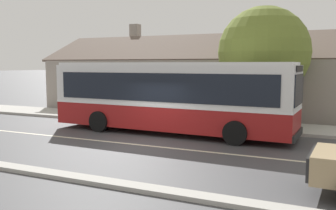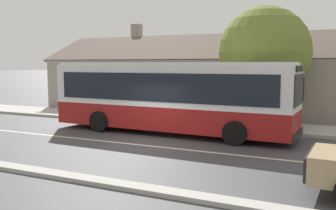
{
  "view_description": "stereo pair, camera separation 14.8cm",
  "coord_description": "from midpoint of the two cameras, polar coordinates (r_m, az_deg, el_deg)",
  "views": [
    {
      "loc": [
        7.25,
        -12.94,
        3.23
      ],
      "look_at": [
        0.13,
        2.47,
        1.38
      ],
      "focal_mm": 40.0,
      "sensor_mm": 36.0,
      "label": 1
    },
    {
      "loc": [
        7.38,
        -12.88,
        3.23
      ],
      "look_at": [
        0.13,
        2.47,
        1.38
      ],
      "focal_mm": 40.0,
      "sensor_mm": 36.0,
      "label": 2
    }
  ],
  "objects": [
    {
      "name": "curb_near",
      "position": [
        11.41,
        -16.16,
        -10.17
      ],
      "size": [
        60.0,
        0.5,
        0.12
      ],
      "primitive_type": "cube",
      "color": "#ADAAA3",
      "rests_on": "ground"
    },
    {
      "name": "bench_by_building",
      "position": [
        23.03,
        -10.13,
        -0.48
      ],
      "size": [
        1.88,
        0.51,
        0.94
      ],
      "color": "brown",
      "rests_on": "sidewalk_far"
    },
    {
      "name": "lane_divider_stripe",
      "position": [
        15.19,
        -4.16,
        -6.06
      ],
      "size": [
        60.0,
        0.16,
        0.01
      ],
      "primitive_type": "cube",
      "color": "beige",
      "rests_on": "ground"
    },
    {
      "name": "street_tree_primary",
      "position": [
        20.45,
        14.69,
        7.78
      ],
      "size": [
        4.8,
        4.8,
        6.26
      ],
      "color": "#4C3828",
      "rests_on": "ground"
    },
    {
      "name": "community_building",
      "position": [
        27.36,
        4.76,
        3.37
      ],
      "size": [
        21.04,
        8.82,
        6.41
      ],
      "color": "gray",
      "rests_on": "ground"
    },
    {
      "name": "ground_plane",
      "position": [
        15.19,
        -4.16,
        -6.08
      ],
      "size": [
        300.0,
        300.0,
        0.0
      ],
      "primitive_type": "plane",
      "color": "#424244"
    },
    {
      "name": "transit_bus",
      "position": [
        17.48,
        0.52,
        1.46
      ],
      "size": [
        11.65,
        3.03,
        3.32
      ],
      "color": "maroon",
      "rests_on": "ground"
    },
    {
      "name": "sidewalk_far",
      "position": [
        20.52,
        4.11,
        -2.64
      ],
      "size": [
        60.0,
        3.0,
        0.15
      ],
      "primitive_type": "cube",
      "color": "#ADAAA3",
      "rests_on": "ground"
    }
  ]
}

